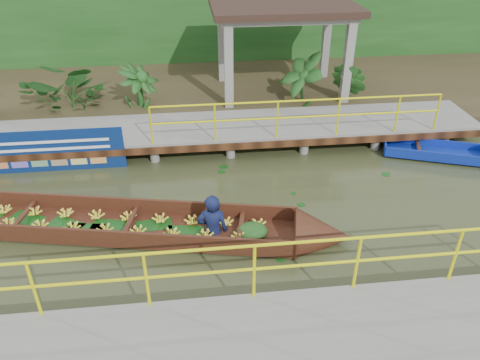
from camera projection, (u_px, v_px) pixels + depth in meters
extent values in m
plane|color=#31361B|center=(197.00, 218.00, 10.14)|extent=(80.00, 80.00, 0.00)
cube|color=#312818|center=(189.00, 88.00, 16.38)|extent=(30.00, 8.00, 0.45)
cube|color=slate|center=(191.00, 129.00, 12.84)|extent=(16.00, 2.00, 0.15)
cube|color=black|center=(193.00, 148.00, 12.04)|extent=(16.00, 0.12, 0.18)
cylinder|color=#EEEC0C|center=(300.00, 101.00, 11.75)|extent=(7.50, 0.05, 0.05)
cylinder|color=#EEEC0C|center=(299.00, 117.00, 11.98)|extent=(7.50, 0.05, 0.05)
cylinder|color=#EEEC0C|center=(298.00, 119.00, 12.01)|extent=(0.05, 0.05, 1.00)
cylinder|color=slate|center=(36.00, 160.00, 11.92)|extent=(0.24, 0.24, 0.55)
cylinder|color=slate|center=(50.00, 133.00, 13.27)|extent=(0.24, 0.24, 0.55)
cylinder|color=slate|center=(115.00, 156.00, 12.11)|extent=(0.24, 0.24, 0.55)
cylinder|color=slate|center=(122.00, 129.00, 13.47)|extent=(0.24, 0.24, 0.55)
cylinder|color=slate|center=(193.00, 151.00, 12.31)|extent=(0.24, 0.24, 0.55)
cylinder|color=slate|center=(191.00, 126.00, 13.67)|extent=(0.24, 0.24, 0.55)
cylinder|color=slate|center=(268.00, 147.00, 12.51)|extent=(0.24, 0.24, 0.55)
cylinder|color=slate|center=(259.00, 123.00, 13.86)|extent=(0.24, 0.24, 0.55)
cylinder|color=slate|center=(340.00, 143.00, 12.71)|extent=(0.24, 0.24, 0.55)
cylinder|color=slate|center=(324.00, 120.00, 14.06)|extent=(0.24, 0.24, 0.55)
cylinder|color=slate|center=(410.00, 140.00, 12.90)|extent=(0.24, 0.24, 0.55)
cylinder|color=slate|center=(388.00, 116.00, 14.26)|extent=(0.24, 0.24, 0.55)
cylinder|color=slate|center=(193.00, 151.00, 12.31)|extent=(0.24, 0.24, 0.55)
cylinder|color=#EEEC0C|center=(268.00, 245.00, 6.79)|extent=(10.00, 0.05, 0.05)
cylinder|color=#EEEC0C|center=(267.00, 268.00, 7.02)|extent=(10.00, 0.05, 0.05)
cylinder|color=#EEEC0C|center=(267.00, 271.00, 7.05)|extent=(0.05, 0.05, 1.00)
cube|color=slate|center=(229.00, 70.00, 13.75)|extent=(0.25, 0.25, 2.80)
cube|color=slate|center=(347.00, 65.00, 14.10)|extent=(0.25, 0.25, 2.80)
cube|color=slate|center=(222.00, 47.00, 15.78)|extent=(0.25, 0.25, 2.80)
cube|color=slate|center=(326.00, 44.00, 16.14)|extent=(0.25, 0.25, 2.80)
cube|color=slate|center=(283.00, 14.00, 14.26)|extent=(4.00, 2.60, 0.12)
cube|color=black|center=(283.00, 7.00, 14.16)|extent=(4.40, 3.00, 0.20)
cube|color=#174215|center=(185.00, 19.00, 17.57)|extent=(30.00, 0.80, 4.00)
cube|color=#34170E|center=(78.00, 225.00, 9.81)|extent=(9.21, 3.03, 0.07)
cube|color=#34170E|center=(87.00, 204.00, 10.21)|extent=(8.99, 1.97, 0.39)
cube|color=#34170E|center=(65.00, 236.00, 9.24)|extent=(8.99, 1.97, 0.39)
cone|color=#34170E|center=(323.00, 236.00, 9.35)|extent=(1.35, 1.32, 1.10)
ellipsoid|color=#174215|center=(252.00, 231.00, 9.45)|extent=(0.73, 0.63, 0.30)
imported|color=#10183E|center=(211.00, 196.00, 9.10)|extent=(0.69, 0.50, 1.76)
cube|color=navy|center=(435.00, 154.00, 12.48)|extent=(2.73, 1.64, 0.09)
cube|color=navy|center=(434.00, 144.00, 12.75)|extent=(2.48, 0.96, 0.26)
cube|color=navy|center=(437.00, 157.00, 12.10)|extent=(2.48, 0.96, 0.26)
cube|color=navy|center=(385.00, 145.00, 12.69)|extent=(0.32, 0.76, 0.26)
cube|color=black|center=(419.00, 147.00, 12.50)|extent=(0.35, 0.77, 0.04)
cube|color=navy|center=(49.00, 152.00, 11.60)|extent=(3.66, 0.03, 1.14)
cube|color=white|center=(47.00, 142.00, 11.45)|extent=(2.98, 0.01, 0.07)
cube|color=white|center=(49.00, 149.00, 11.55)|extent=(2.98, 0.01, 0.07)
imported|color=#174215|center=(69.00, 92.00, 13.74)|extent=(0.96, 0.96, 1.21)
imported|color=#174215|center=(138.00, 89.00, 13.93)|extent=(0.96, 0.96, 1.21)
imported|color=#174215|center=(302.00, 82.00, 14.43)|extent=(0.96, 0.96, 1.21)
imported|color=#174215|center=(350.00, 80.00, 14.57)|extent=(0.96, 0.96, 1.21)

